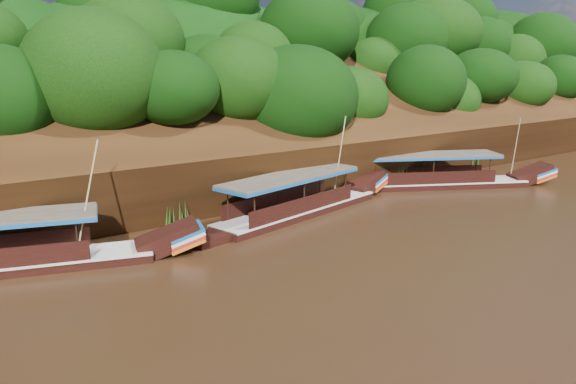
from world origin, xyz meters
The scene contains 6 objects.
ground centered at (0.00, 0.00, 0.00)m, with size 160.00×160.00×0.00m, color black.
riverbank centered at (-0.01, 22.73, 1.89)m, with size 120.00×30.06×19.40m.
boat_0 centered at (14.74, 7.12, 0.55)m, with size 14.09×8.67×5.39m.
boat_1 centered at (2.47, 7.66, 0.56)m, with size 14.36×4.98×6.00m.
boat_2 centered at (-13.50, 7.69, 0.55)m, with size 15.37×6.57×5.92m.
reeds centered at (-2.42, 9.63, 0.86)m, with size 50.17×2.63×1.99m.
Camera 1 is at (-17.39, -17.66, 8.86)m, focal length 35.00 mm.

